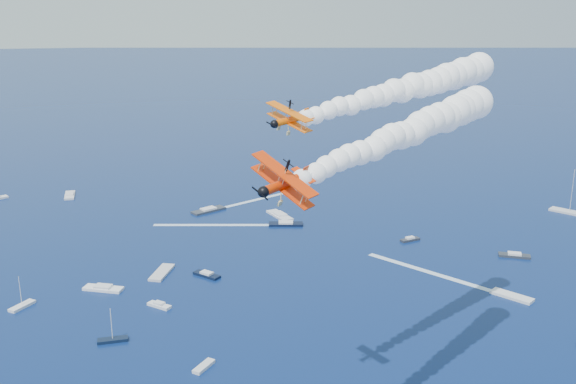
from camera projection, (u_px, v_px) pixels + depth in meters
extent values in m
cube|color=silver|center=(512.00, 296.00, 165.81)|extent=(8.75, 10.39, 0.70)
cube|color=#2F343F|center=(209.00, 210.00, 232.78)|extent=(12.78, 9.31, 0.70)
cube|color=black|center=(286.00, 224.00, 218.58)|extent=(11.73, 5.89, 0.70)
cube|color=white|center=(22.00, 306.00, 160.47)|extent=(5.93, 6.59, 0.70)
cube|color=silver|center=(569.00, 212.00, 230.80)|extent=(11.21, 13.04, 0.70)
cube|color=#292D37|center=(410.00, 240.00, 204.47)|extent=(6.60, 3.51, 0.70)
cube|color=silver|center=(280.00, 215.00, 227.26)|extent=(7.50, 13.12, 0.70)
cube|color=white|center=(103.00, 289.00, 170.07)|extent=(10.62, 7.13, 0.70)
cube|color=black|center=(113.00, 340.00, 144.55)|extent=(6.58, 2.28, 0.70)
cube|color=white|center=(159.00, 305.00, 160.71)|extent=(5.92, 5.70, 0.70)
cube|color=#282D36|center=(514.00, 256.00, 191.83)|extent=(9.20, 6.49, 0.70)
cube|color=silver|center=(70.00, 195.00, 250.55)|extent=(3.95, 11.03, 0.70)
cube|color=black|center=(207.00, 275.00, 178.44)|extent=(7.25, 7.51, 0.70)
cube|color=silver|center=(162.00, 272.00, 180.04)|extent=(7.56, 11.68, 0.70)
cube|color=silver|center=(204.00, 366.00, 134.16)|extent=(5.06, 5.50, 0.70)
cube|color=white|center=(427.00, 271.00, 181.49)|extent=(23.72, 32.08, 0.04)
cube|color=white|center=(265.00, 198.00, 248.50)|extent=(34.48, 19.63, 0.04)
cube|color=white|center=(211.00, 225.00, 218.67)|extent=(37.56, 10.02, 0.04)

